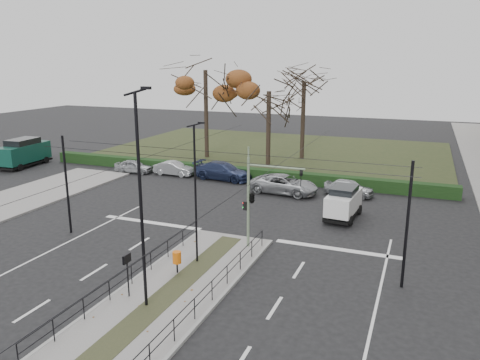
{
  "coord_description": "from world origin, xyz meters",
  "views": [
    {
      "loc": [
        9.93,
        -19.19,
        10.17
      ],
      "look_at": [
        -0.16,
        6.22,
        3.21
      ],
      "focal_mm": 35.0,
      "sensor_mm": 36.0,
      "label": 1
    }
  ],
  "objects_px": {
    "info_panel": "(127,263)",
    "rust_tree": "(205,70)",
    "streetlamp_median_near": "(141,200)",
    "parked_car_first": "(134,166)",
    "litter_bin": "(177,258)",
    "streetlamp_median_far": "(196,193)",
    "parked_car_second": "(174,168)",
    "parked_car_fourth": "(284,184)",
    "parked_car_third": "(223,171)",
    "bare_tree_center": "(304,87)",
    "bare_tree_near": "(269,97)",
    "parked_car_fifth": "(349,188)",
    "traffic_light": "(253,196)",
    "green_van": "(24,152)",
    "white_van": "(344,202)"
  },
  "relations": [
    {
      "from": "streetlamp_median_far",
      "to": "green_van",
      "type": "bearing_deg",
      "value": 151.35
    },
    {
      "from": "bare_tree_near",
      "to": "streetlamp_median_near",
      "type": "bearing_deg",
      "value": -82.14
    },
    {
      "from": "litter_bin",
      "to": "streetlamp_median_far",
      "type": "xyz_separation_m",
      "value": [
        0.32,
        1.54,
        2.9
      ]
    },
    {
      "from": "parked_car_third",
      "to": "parked_car_fifth",
      "type": "height_order",
      "value": "parked_car_third"
    },
    {
      "from": "parked_car_third",
      "to": "green_van",
      "type": "height_order",
      "value": "green_van"
    },
    {
      "from": "parked_car_first",
      "to": "info_panel",
      "type": "bearing_deg",
      "value": -152.88
    },
    {
      "from": "parked_car_first",
      "to": "parked_car_fourth",
      "type": "height_order",
      "value": "parked_car_fourth"
    },
    {
      "from": "parked_car_first",
      "to": "green_van",
      "type": "distance_m",
      "value": 11.86
    },
    {
      "from": "info_panel",
      "to": "parked_car_second",
      "type": "xyz_separation_m",
      "value": [
        -9.61,
        21.05,
        -1.06
      ]
    },
    {
      "from": "info_panel",
      "to": "streetlamp_median_near",
      "type": "distance_m",
      "value": 3.32
    },
    {
      "from": "streetlamp_median_near",
      "to": "parked_car_fifth",
      "type": "bearing_deg",
      "value": 75.7
    },
    {
      "from": "streetlamp_median_near",
      "to": "parked_car_third",
      "type": "xyz_separation_m",
      "value": [
        -5.93,
        21.62,
        -4.01
      ]
    },
    {
      "from": "traffic_light",
      "to": "bare_tree_center",
      "type": "distance_m",
      "value": 25.72
    },
    {
      "from": "parked_car_third",
      "to": "rust_tree",
      "type": "distance_m",
      "value": 13.06
    },
    {
      "from": "white_van",
      "to": "rust_tree",
      "type": "height_order",
      "value": "rust_tree"
    },
    {
      "from": "parked_car_fifth",
      "to": "streetlamp_median_far",
      "type": "bearing_deg",
      "value": 168.49
    },
    {
      "from": "bare_tree_near",
      "to": "parked_car_fifth",
      "type": "bearing_deg",
      "value": -39.29
    },
    {
      "from": "info_panel",
      "to": "parked_car_first",
      "type": "bearing_deg",
      "value": 123.58
    },
    {
      "from": "litter_bin",
      "to": "info_panel",
      "type": "distance_m",
      "value": 3.09
    },
    {
      "from": "litter_bin",
      "to": "bare_tree_near",
      "type": "bearing_deg",
      "value": 98.1
    },
    {
      "from": "streetlamp_median_near",
      "to": "green_van",
      "type": "bearing_deg",
      "value": 143.97
    },
    {
      "from": "litter_bin",
      "to": "parked_car_first",
      "type": "relative_size",
      "value": 0.3
    },
    {
      "from": "bare_tree_near",
      "to": "streetlamp_median_far",
      "type": "bearing_deg",
      "value": -80.59
    },
    {
      "from": "parked_car_third",
      "to": "bare_tree_center",
      "type": "distance_m",
      "value": 13.77
    },
    {
      "from": "rust_tree",
      "to": "bare_tree_near",
      "type": "xyz_separation_m",
      "value": [
        7.62,
        -1.93,
        -2.42
      ]
    },
    {
      "from": "streetlamp_median_near",
      "to": "parked_car_third",
      "type": "bearing_deg",
      "value": 105.35
    },
    {
      "from": "parked_car_second",
      "to": "streetlamp_median_near",
      "type": "bearing_deg",
      "value": -152.0
    },
    {
      "from": "bare_tree_center",
      "to": "bare_tree_near",
      "type": "xyz_separation_m",
      "value": [
        -2.18,
        -4.9,
        -0.72
      ]
    },
    {
      "from": "green_van",
      "to": "streetlamp_median_far",
      "type": "bearing_deg",
      "value": -28.65
    },
    {
      "from": "streetlamp_median_near",
      "to": "parked_car_fourth",
      "type": "height_order",
      "value": "streetlamp_median_near"
    },
    {
      "from": "white_van",
      "to": "bare_tree_near",
      "type": "bearing_deg",
      "value": 126.39
    },
    {
      "from": "parked_car_fourth",
      "to": "parked_car_fifth",
      "type": "height_order",
      "value": "parked_car_fourth"
    },
    {
      "from": "rust_tree",
      "to": "white_van",
      "type": "bearing_deg",
      "value": -40.95
    },
    {
      "from": "streetlamp_median_near",
      "to": "parked_car_first",
      "type": "distance_m",
      "value": 25.93
    },
    {
      "from": "streetlamp_median_near",
      "to": "rust_tree",
      "type": "height_order",
      "value": "rust_tree"
    },
    {
      "from": "parked_car_first",
      "to": "parked_car_fourth",
      "type": "relative_size",
      "value": 0.68
    },
    {
      "from": "streetlamp_median_far",
      "to": "rust_tree",
      "type": "height_order",
      "value": "rust_tree"
    },
    {
      "from": "parked_car_third",
      "to": "bare_tree_center",
      "type": "bearing_deg",
      "value": -15.76
    },
    {
      "from": "info_panel",
      "to": "parked_car_third",
      "type": "height_order",
      "value": "info_panel"
    },
    {
      "from": "info_panel",
      "to": "white_van",
      "type": "bearing_deg",
      "value": 64.65
    },
    {
      "from": "parked_car_first",
      "to": "streetlamp_median_near",
      "type": "bearing_deg",
      "value": -151.19
    },
    {
      "from": "streetlamp_median_far",
      "to": "bare_tree_near",
      "type": "distance_m",
      "value": 23.61
    },
    {
      "from": "info_panel",
      "to": "rust_tree",
      "type": "height_order",
      "value": "rust_tree"
    },
    {
      "from": "white_van",
      "to": "rust_tree",
      "type": "relative_size",
      "value": 0.34
    },
    {
      "from": "parked_car_second",
      "to": "green_van",
      "type": "bearing_deg",
      "value": 99.2
    },
    {
      "from": "parked_car_fifth",
      "to": "green_van",
      "type": "bearing_deg",
      "value": 99.18
    },
    {
      "from": "streetlamp_median_near",
      "to": "litter_bin",
      "type": "bearing_deg",
      "value": 96.01
    },
    {
      "from": "parked_car_second",
      "to": "parked_car_third",
      "type": "height_order",
      "value": "parked_car_third"
    },
    {
      "from": "litter_bin",
      "to": "parked_car_first",
      "type": "xyz_separation_m",
      "value": [
        -14.43,
        17.63,
        -0.3
      ]
    },
    {
      "from": "traffic_light",
      "to": "streetlamp_median_near",
      "type": "xyz_separation_m",
      "value": [
        -1.96,
        -7.74,
        1.71
      ]
    }
  ]
}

